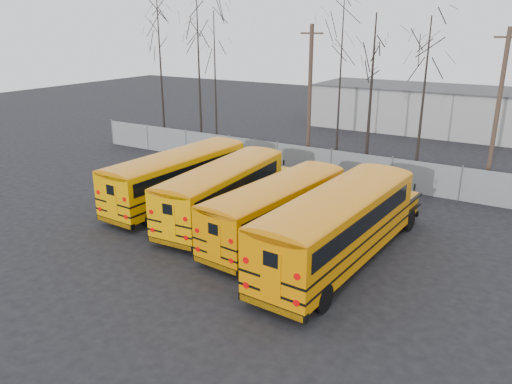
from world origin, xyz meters
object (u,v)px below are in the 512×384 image
Objects in this scene: bus_b at (225,186)px; utility_pole_left at (310,91)px; bus_a at (180,173)px; bus_d at (341,221)px; bus_c at (279,205)px; utility_pole_right at (499,102)px.

bus_b is 1.11× the size of utility_pole_left.
bus_a is 13.81m from utility_pole_left.
bus_d is 1.24× the size of utility_pole_left.
utility_pole_right is at bearing 72.39° from bus_c.
bus_a is 0.92× the size of bus_d.
utility_pole_right is (3.61, 17.46, 2.97)m from bus_d.
bus_a is at bearing 170.83° from bus_d.
bus_d is 1.26× the size of utility_pole_right.
bus_a is at bearing 166.73° from bus_b.
bus_b is at bearing -84.11° from utility_pole_left.
bus_d is (10.56, -2.42, 0.15)m from bus_a.
bus_a is at bearing 174.18° from bus_c.
utility_pole_right is (7.06, 16.47, 3.22)m from bus_c.
bus_a is 1.03× the size of bus_b.
bus_c is 1.10× the size of utility_pole_right.
bus_b is 14.47m from utility_pole_left.
bus_c is (3.63, -0.82, -0.05)m from bus_b.
bus_d is at bearing -105.58° from utility_pole_right.
bus_c is at bearing -117.11° from utility_pole_right.
utility_pole_left reaches higher than utility_pole_right.
utility_pole_left reaches higher than bus_a.
utility_pole_left is at bearing 123.50° from bus_d.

